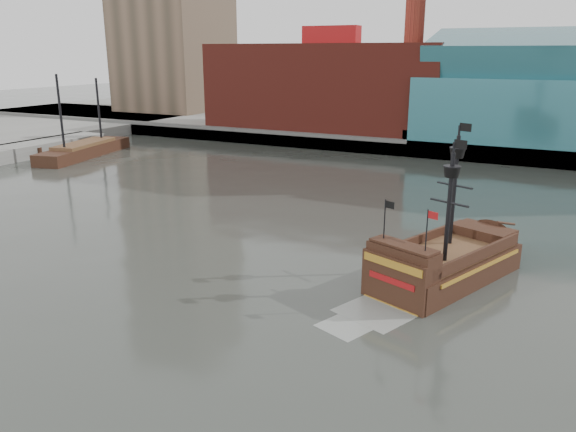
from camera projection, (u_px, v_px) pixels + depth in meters
The scene contains 5 objects.
ground at pixel (199, 342), 31.60m from camera, with size 400.00×400.00×0.00m, color #242722.
promenade_far at pixel (472, 129), 110.24m from camera, with size 220.00×60.00×2.00m, color slate.
seawall at pixel (440, 151), 84.85m from camera, with size 220.00×1.00×2.60m, color #4C4C49.
pirate_ship at pixel (444, 267), 39.69m from camera, with size 10.09×16.41×11.81m.
docked_vessel at pixel (85, 151), 87.18m from camera, with size 8.38×19.96×13.24m.
Camera 1 is at (17.16, -23.07, 15.72)m, focal length 35.00 mm.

